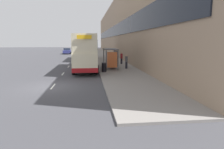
% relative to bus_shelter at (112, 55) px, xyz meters
% --- Properties ---
extents(ground_plane, '(220.00, 220.00, 0.00)m').
position_rel_bus_shelter_xyz_m(ground_plane, '(-5.77, -9.07, -1.88)').
color(ground_plane, '#424247').
extents(pavement, '(5.00, 93.00, 0.14)m').
position_rel_bus_shelter_xyz_m(pavement, '(0.73, 29.43, -1.81)').
color(pavement, gray).
rests_on(pavement, ground_plane).
extents(terrace_facade, '(3.10, 93.00, 13.24)m').
position_rel_bus_shelter_xyz_m(terrace_facade, '(4.72, 29.43, 4.74)').
color(terrace_facade, '#9E846B').
rests_on(terrace_facade, ground_plane).
extents(lane_mark_0, '(0.12, 2.00, 0.01)m').
position_rel_bus_shelter_xyz_m(lane_mark_0, '(-5.77, -8.96, -1.87)').
color(lane_mark_0, silver).
rests_on(lane_mark_0, ground_plane).
extents(lane_mark_1, '(0.12, 2.00, 0.01)m').
position_rel_bus_shelter_xyz_m(lane_mark_1, '(-5.77, -2.68, -1.87)').
color(lane_mark_1, silver).
rests_on(lane_mark_1, ground_plane).
extents(lane_mark_2, '(0.12, 2.00, 0.01)m').
position_rel_bus_shelter_xyz_m(lane_mark_2, '(-5.77, 3.60, -1.87)').
color(lane_mark_2, silver).
rests_on(lane_mark_2, ground_plane).
extents(lane_mark_3, '(0.12, 2.00, 0.01)m').
position_rel_bus_shelter_xyz_m(lane_mark_3, '(-5.77, 9.87, -1.87)').
color(lane_mark_3, silver).
rests_on(lane_mark_3, ground_plane).
extents(lane_mark_4, '(0.12, 2.00, 0.01)m').
position_rel_bus_shelter_xyz_m(lane_mark_4, '(-5.77, 16.15, -1.87)').
color(lane_mark_4, silver).
rests_on(lane_mark_4, ground_plane).
extents(lane_mark_5, '(0.12, 2.00, 0.01)m').
position_rel_bus_shelter_xyz_m(lane_mark_5, '(-5.77, 22.42, -1.87)').
color(lane_mark_5, silver).
rests_on(lane_mark_5, ground_plane).
extents(lane_mark_6, '(0.12, 2.00, 0.01)m').
position_rel_bus_shelter_xyz_m(lane_mark_6, '(-5.77, 28.70, -1.87)').
color(lane_mark_6, silver).
rests_on(lane_mark_6, ground_plane).
extents(lane_mark_7, '(0.12, 2.00, 0.01)m').
position_rel_bus_shelter_xyz_m(lane_mark_7, '(-5.77, 34.97, -1.87)').
color(lane_mark_7, silver).
rests_on(lane_mark_7, ground_plane).
extents(bus_shelter, '(1.60, 4.20, 2.48)m').
position_rel_bus_shelter_xyz_m(bus_shelter, '(0.00, 0.00, 0.00)').
color(bus_shelter, '#4C4C51').
rests_on(bus_shelter, ground_plane).
extents(double_decker_bus_near, '(2.85, 11.30, 4.30)m').
position_rel_bus_shelter_xyz_m(double_decker_bus_near, '(-3.30, 0.19, 0.41)').
color(double_decker_bus_near, beige).
rests_on(double_decker_bus_near, ground_plane).
extents(double_decker_bus_ahead, '(2.85, 11.18, 4.30)m').
position_rel_bus_shelter_xyz_m(double_decker_bus_ahead, '(-3.28, 14.16, 0.41)').
color(double_decker_bus_ahead, beige).
rests_on(double_decker_bus_ahead, ground_plane).
extents(car_0, '(2.08, 4.49, 1.73)m').
position_rel_bus_shelter_xyz_m(car_0, '(-3.46, 40.78, -1.02)').
color(car_0, maroon).
rests_on(car_0, ground_plane).
extents(car_1, '(1.96, 4.12, 1.81)m').
position_rel_bus_shelter_xyz_m(car_1, '(-2.72, 52.99, -0.99)').
color(car_1, navy).
rests_on(car_1, ground_plane).
extents(car_2, '(1.96, 4.56, 1.74)m').
position_rel_bus_shelter_xyz_m(car_2, '(-2.65, 61.08, -1.01)').
color(car_2, maroon).
rests_on(car_2, ground_plane).
extents(car_3, '(2.10, 4.37, 1.67)m').
position_rel_bus_shelter_xyz_m(car_3, '(-8.99, 32.84, -1.04)').
color(car_3, navy).
rests_on(car_3, ground_plane).
extents(pedestrian_at_shelter, '(0.35, 0.35, 1.76)m').
position_rel_bus_shelter_xyz_m(pedestrian_at_shelter, '(1.81, -0.14, -0.84)').
color(pedestrian_at_shelter, '#23232D').
rests_on(pedestrian_at_shelter, ground_plane).
extents(pedestrian_1, '(0.36, 0.36, 1.80)m').
position_rel_bus_shelter_xyz_m(pedestrian_1, '(2.02, 4.98, -0.82)').
color(pedestrian_1, '#23232D').
rests_on(pedestrian_1, ground_plane).
extents(litter_bin, '(0.55, 0.55, 1.05)m').
position_rel_bus_shelter_xyz_m(litter_bin, '(-1.22, -2.69, -1.21)').
color(litter_bin, black).
rests_on(litter_bin, ground_plane).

